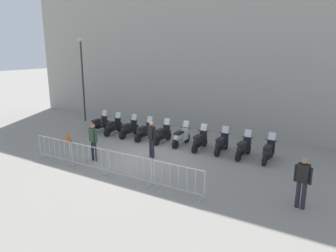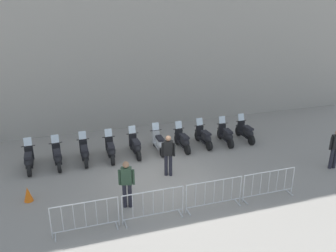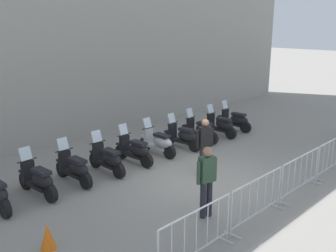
% 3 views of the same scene
% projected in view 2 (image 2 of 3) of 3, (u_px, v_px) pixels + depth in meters
% --- Properties ---
extents(ground_plane, '(120.00, 120.00, 0.00)m').
position_uv_depth(ground_plane, '(163.00, 179.00, 13.72)').
color(ground_plane, gray).
extents(motorcycle_0, '(0.56, 1.73, 1.24)m').
position_uv_depth(motorcycle_0, '(29.00, 160.00, 14.22)').
color(motorcycle_0, black).
rests_on(motorcycle_0, ground).
extents(motorcycle_1, '(0.61, 1.72, 1.24)m').
position_uv_depth(motorcycle_1, '(58.00, 157.00, 14.53)').
color(motorcycle_1, black).
rests_on(motorcycle_1, ground).
extents(motorcycle_2, '(0.56, 1.73, 1.24)m').
position_uv_depth(motorcycle_2, '(85.00, 153.00, 14.90)').
color(motorcycle_2, black).
rests_on(motorcycle_2, ground).
extents(motorcycle_3, '(0.56, 1.72, 1.24)m').
position_uv_depth(motorcycle_3, '(111.00, 150.00, 15.17)').
color(motorcycle_3, black).
rests_on(motorcycle_3, ground).
extents(motorcycle_4, '(0.58, 1.73, 1.24)m').
position_uv_depth(motorcycle_4, '(136.00, 146.00, 15.54)').
color(motorcycle_4, black).
rests_on(motorcycle_4, ground).
extents(motorcycle_5, '(0.56, 1.73, 1.24)m').
position_uv_depth(motorcycle_5, '(159.00, 143.00, 15.92)').
color(motorcycle_5, black).
rests_on(motorcycle_5, ground).
extents(motorcycle_6, '(0.60, 1.72, 1.24)m').
position_uv_depth(motorcycle_6, '(183.00, 141.00, 16.13)').
color(motorcycle_6, black).
rests_on(motorcycle_6, ground).
extents(motorcycle_7, '(0.61, 1.72, 1.24)m').
position_uv_depth(motorcycle_7, '(204.00, 137.00, 16.54)').
color(motorcycle_7, black).
rests_on(motorcycle_7, ground).
extents(motorcycle_8, '(0.56, 1.72, 1.24)m').
position_uv_depth(motorcycle_8, '(226.00, 135.00, 16.77)').
color(motorcycle_8, black).
rests_on(motorcycle_8, ground).
extents(motorcycle_9, '(0.57, 1.73, 1.24)m').
position_uv_depth(motorcycle_9, '(246.00, 132.00, 17.16)').
color(motorcycle_9, black).
rests_on(motorcycle_9, ground).
extents(barrier_segment_0, '(2.04, 0.59, 1.07)m').
position_uv_depth(barrier_segment_0, '(85.00, 217.00, 10.44)').
color(barrier_segment_0, '#B2B5B7').
rests_on(barrier_segment_0, ground).
extents(barrier_segment_1, '(2.04, 0.59, 1.07)m').
position_uv_depth(barrier_segment_1, '(153.00, 205.00, 11.05)').
color(barrier_segment_1, '#B2B5B7').
rests_on(barrier_segment_1, ground).
extents(barrier_segment_2, '(2.04, 0.59, 1.07)m').
position_uv_depth(barrier_segment_2, '(214.00, 194.00, 11.66)').
color(barrier_segment_2, '#B2B5B7').
rests_on(barrier_segment_2, ground).
extents(barrier_segment_3, '(2.04, 0.59, 1.07)m').
position_uv_depth(barrier_segment_3, '(269.00, 185.00, 12.26)').
color(barrier_segment_3, '#B2B5B7').
rests_on(barrier_segment_3, ground).
extents(officer_near_row_end, '(0.52, 0.33, 1.73)m').
position_uv_depth(officer_near_row_end, '(168.00, 153.00, 13.63)').
color(officer_near_row_end, '#23232D').
rests_on(officer_near_row_end, ground).
extents(officer_mid_plaza, '(0.54, 0.28, 1.73)m').
position_uv_depth(officer_mid_plaza, '(127.00, 182.00, 11.55)').
color(officer_mid_plaza, '#23232D').
rests_on(officer_mid_plaza, ground).
extents(officer_by_barriers, '(0.55, 0.24, 1.73)m').
position_uv_depth(officer_by_barriers, '(335.00, 147.00, 14.21)').
color(officer_by_barriers, '#23232D').
rests_on(officer_by_barriers, ground).
extents(traffic_cone, '(0.32, 0.32, 0.55)m').
position_uv_depth(traffic_cone, '(28.00, 194.00, 12.13)').
color(traffic_cone, orange).
rests_on(traffic_cone, ground).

